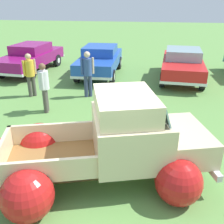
# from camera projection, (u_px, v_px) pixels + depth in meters

# --- Properties ---
(ground_plane) EXTENTS (80.00, 80.00, 0.00)m
(ground_plane) POSITION_uv_depth(u_px,v_px,m) (99.00, 177.00, 5.76)
(ground_plane) COLOR #609347
(vintage_pickup_truck) EXTENTS (4.98, 3.73, 1.96)m
(vintage_pickup_truck) POSITION_uv_depth(u_px,v_px,m) (117.00, 146.00, 5.50)
(vintage_pickup_truck) COLOR black
(vintage_pickup_truck) RESTS_ON ground
(show_car_0) EXTENTS (2.18, 4.73, 1.43)m
(show_car_0) POSITION_uv_depth(u_px,v_px,m) (31.00, 57.00, 13.63)
(show_car_0) COLOR black
(show_car_0) RESTS_ON ground
(show_car_1) EXTENTS (1.95, 4.44, 1.43)m
(show_car_1) POSITION_uv_depth(u_px,v_px,m) (100.00, 59.00, 13.06)
(show_car_1) COLOR black
(show_car_1) RESTS_ON ground
(show_car_2) EXTENTS (2.13, 4.51, 1.43)m
(show_car_2) POSITION_uv_depth(u_px,v_px,m) (182.00, 63.00, 12.31)
(show_car_2) COLOR black
(show_car_2) RESTS_ON ground
(spectator_0) EXTENTS (0.51, 0.46, 1.79)m
(spectator_0) POSITION_uv_depth(u_px,v_px,m) (88.00, 71.00, 10.01)
(spectator_0) COLOR navy
(spectator_0) RESTS_ON ground
(spectator_1) EXTENTS (0.41, 0.54, 1.70)m
(spectator_1) POSITION_uv_depth(u_px,v_px,m) (44.00, 85.00, 8.65)
(spectator_1) COLOR #4C4742
(spectator_1) RESTS_ON ground
(spectator_2) EXTENTS (0.48, 0.48, 1.71)m
(spectator_2) POSITION_uv_depth(u_px,v_px,m) (30.00, 72.00, 10.08)
(spectator_2) COLOR #4C4742
(spectator_2) RESTS_ON ground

